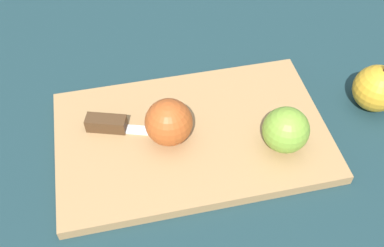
% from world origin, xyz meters
% --- Properties ---
extents(ground_plane, '(4.00, 4.00, 0.00)m').
position_xyz_m(ground_plane, '(0.00, 0.00, 0.00)').
color(ground_plane, '#193338').
extents(cutting_board, '(0.41, 0.28, 0.02)m').
position_xyz_m(cutting_board, '(0.00, 0.00, 0.01)').
color(cutting_board, '#A37A4C').
rests_on(cutting_board, ground_plane).
extents(apple_half_left, '(0.07, 0.07, 0.07)m').
position_xyz_m(apple_half_left, '(-0.12, 0.06, 0.05)').
color(apple_half_left, olive).
rests_on(apple_half_left, cutting_board).
extents(apple_half_right, '(0.07, 0.07, 0.07)m').
position_xyz_m(apple_half_right, '(0.03, -0.00, 0.05)').
color(apple_half_right, '#AD4C1E').
rests_on(apple_half_right, cutting_board).
extents(knife, '(0.14, 0.07, 0.02)m').
position_xyz_m(knife, '(0.11, -0.04, 0.03)').
color(knife, silver).
rests_on(knife, cutting_board).
extents(apple_whole, '(0.07, 0.07, 0.09)m').
position_xyz_m(apple_whole, '(-0.29, 0.01, 0.04)').
color(apple_whole, gold).
rests_on(apple_whole, ground_plane).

